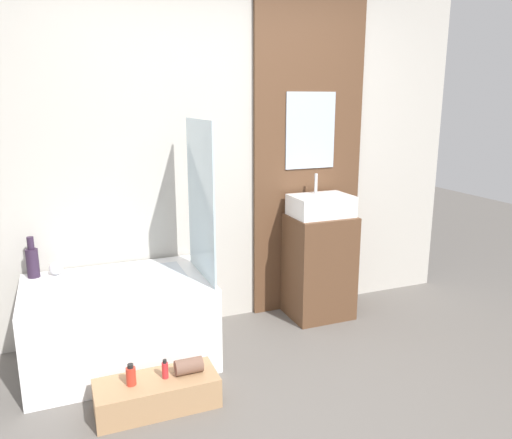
{
  "coord_description": "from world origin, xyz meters",
  "views": [
    {
      "loc": [
        -1.14,
        -2.05,
        1.73
      ],
      "look_at": [
        -0.04,
        0.68,
        1.02
      ],
      "focal_mm": 35.0,
      "sensor_mm": 36.0,
      "label": 1
    }
  ],
  "objects_px": {
    "vase_tall_dark": "(32,261)",
    "vase_round_light": "(56,268)",
    "sink": "(321,206)",
    "bottle_soap_secondary": "(165,370)",
    "bottle_soap_primary": "(131,376)",
    "bathtub": "(119,322)",
    "wooden_step_bench": "(157,393)"
  },
  "relations": [
    {
      "from": "sink",
      "to": "bottle_soap_secondary",
      "type": "bearing_deg",
      "value": -151.23
    },
    {
      "from": "bathtub",
      "to": "vase_round_light",
      "type": "distance_m",
      "value": 0.57
    },
    {
      "from": "sink",
      "to": "wooden_step_bench",
      "type": "bearing_deg",
      "value": -152.09
    },
    {
      "from": "bottle_soap_secondary",
      "to": "sink",
      "type": "bearing_deg",
      "value": 28.77
    },
    {
      "from": "vase_tall_dark",
      "to": "bottle_soap_secondary",
      "type": "relative_size",
      "value": 2.44
    },
    {
      "from": "vase_tall_dark",
      "to": "bottle_soap_primary",
      "type": "bearing_deg",
      "value": -62.04
    },
    {
      "from": "vase_tall_dark",
      "to": "bottle_soap_primary",
      "type": "distance_m",
      "value": 1.13
    },
    {
      "from": "vase_round_light",
      "to": "bottle_soap_primary",
      "type": "bearing_deg",
      "value": -69.23
    },
    {
      "from": "vase_round_light",
      "to": "bathtub",
      "type": "bearing_deg",
      "value": -39.77
    },
    {
      "from": "sink",
      "to": "vase_tall_dark",
      "type": "height_order",
      "value": "sink"
    },
    {
      "from": "sink",
      "to": "bottle_soap_primary",
      "type": "height_order",
      "value": "sink"
    },
    {
      "from": "bottle_soap_primary",
      "to": "wooden_step_bench",
      "type": "bearing_deg",
      "value": 0.0
    },
    {
      "from": "bathtub",
      "to": "bottle_soap_secondary",
      "type": "relative_size",
      "value": 10.37
    },
    {
      "from": "wooden_step_bench",
      "to": "bottle_soap_secondary",
      "type": "relative_size",
      "value": 6.08
    },
    {
      "from": "vase_tall_dark",
      "to": "bottle_soap_secondary",
      "type": "height_order",
      "value": "vase_tall_dark"
    },
    {
      "from": "bottle_soap_primary",
      "to": "sink",
      "type": "bearing_deg",
      "value": 25.84
    },
    {
      "from": "bottle_soap_primary",
      "to": "bottle_soap_secondary",
      "type": "distance_m",
      "value": 0.19
    },
    {
      "from": "wooden_step_bench",
      "to": "bathtub",
      "type": "bearing_deg",
      "value": 101.46
    },
    {
      "from": "sink",
      "to": "bathtub",
      "type": "bearing_deg",
      "value": -173.92
    },
    {
      "from": "wooden_step_bench",
      "to": "bottle_soap_primary",
      "type": "distance_m",
      "value": 0.2
    },
    {
      "from": "sink",
      "to": "vase_round_light",
      "type": "xyz_separation_m",
      "value": [
        -1.96,
        0.13,
        -0.31
      ]
    },
    {
      "from": "wooden_step_bench",
      "to": "bottle_soap_secondary",
      "type": "xyz_separation_m",
      "value": [
        0.05,
        0.0,
        0.14
      ]
    },
    {
      "from": "vase_tall_dark",
      "to": "bottle_soap_secondary",
      "type": "distance_m",
      "value": 1.23
    },
    {
      "from": "vase_tall_dark",
      "to": "vase_round_light",
      "type": "xyz_separation_m",
      "value": [
        0.14,
        -0.0,
        -0.07
      ]
    },
    {
      "from": "sink",
      "to": "vase_round_light",
      "type": "bearing_deg",
      "value": 176.21
    },
    {
      "from": "wooden_step_bench",
      "to": "bottle_soap_primary",
      "type": "height_order",
      "value": "bottle_soap_primary"
    },
    {
      "from": "bathtub",
      "to": "bottle_soap_primary",
      "type": "xyz_separation_m",
      "value": [
        -0.01,
        -0.61,
        -0.05
      ]
    },
    {
      "from": "wooden_step_bench",
      "to": "bottle_soap_secondary",
      "type": "distance_m",
      "value": 0.15
    },
    {
      "from": "sink",
      "to": "vase_round_light",
      "type": "distance_m",
      "value": 1.99
    },
    {
      "from": "vase_tall_dark",
      "to": "bottle_soap_secondary",
      "type": "bearing_deg",
      "value": -53.54
    },
    {
      "from": "wooden_step_bench",
      "to": "vase_tall_dark",
      "type": "xyz_separation_m",
      "value": [
        -0.63,
        0.92,
        0.59
      ]
    },
    {
      "from": "bathtub",
      "to": "vase_round_light",
      "type": "height_order",
      "value": "vase_round_light"
    }
  ]
}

